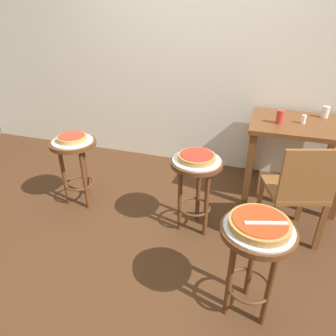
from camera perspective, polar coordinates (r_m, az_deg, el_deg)
The scene contains 17 objects.
ground_plane at distance 2.41m, azimuth -4.34°, elevation -15.09°, with size 6.00×6.00×0.00m, color #4C2D19.
back_wall at distance 3.34m, azimuth 6.49°, elevation 25.39°, with size 6.00×0.10×3.00m, color silver.
stool_foreground at distance 1.75m, azimuth 16.32°, elevation -15.18°, with size 0.40×0.40×0.64m.
serving_plate_foreground at distance 1.65m, azimuth 17.09°, elevation -10.98°, with size 0.37×0.37×0.01m, color silver.
pizza_foreground at distance 1.63m, azimuth 17.23°, elevation -10.20°, with size 0.32×0.32×0.05m.
stool_middle at distance 2.34m, azimuth 5.38°, elevation -2.10°, with size 0.40×0.40×0.64m.
serving_plate_middle at distance 2.26m, azimuth 5.56°, elevation 1.51°, with size 0.37×0.37×0.01m, color silver.
pizza_middle at distance 2.25m, azimuth 5.59°, elevation 2.16°, with size 0.29×0.29×0.05m.
stool_leftside at distance 2.79m, azimuth -17.44°, elevation 1.90°, with size 0.40×0.40×0.64m.
serving_plate_leftside at distance 2.72m, azimuth -17.93°, elevation 5.00°, with size 0.35×0.35×0.01m, color silver.
pizza_leftside at distance 2.71m, azimuth -18.02°, elevation 5.55°, with size 0.26×0.26×0.05m.
dining_table at distance 3.00m, azimuth 23.61°, elevation 5.73°, with size 0.85×0.73×0.76m.
cup_near_edge at distance 2.83m, azimuth 20.78°, elevation 9.19°, with size 0.06×0.06×0.12m, color red.
cup_far_edge at distance 3.17m, azimuth 28.07°, elevation 9.50°, with size 0.07×0.07×0.11m, color silver.
condiment_shaker at distance 2.92m, azimuth 24.68°, elevation 8.52°, with size 0.04×0.04×0.08m, color white.
wooden_chair at distance 2.41m, azimuth 23.73°, elevation -3.94°, with size 0.51×0.51×0.85m.
pizza_server_knife at distance 1.60m, azimuth 18.41°, elevation -10.03°, with size 0.22×0.02×0.01m, color silver.
Camera 1 is at (0.72, -1.61, 1.65)m, focal length 31.61 mm.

